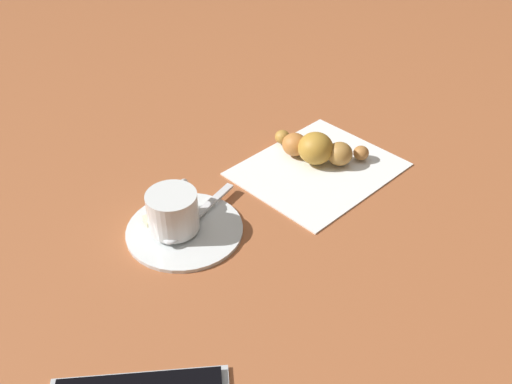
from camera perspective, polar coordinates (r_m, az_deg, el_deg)
ground_plane at (r=0.70m, az=0.46°, el=-0.42°), size 1.80×1.80×0.00m
saucer at (r=0.65m, az=-7.19°, el=-3.67°), size 0.13×0.13×0.01m
espresso_cup at (r=0.64m, az=-8.33°, el=-1.85°), size 0.06×0.07×0.05m
teaspoon at (r=0.65m, az=-6.72°, el=-3.12°), size 0.12×0.08×0.01m
sugar_packet at (r=0.67m, az=-8.67°, el=-2.13°), size 0.06×0.02×0.01m
napkin at (r=0.75m, az=6.25°, el=2.36°), size 0.24×0.21×0.00m
croissant at (r=0.76m, az=6.11°, el=4.40°), size 0.10×0.11×0.04m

